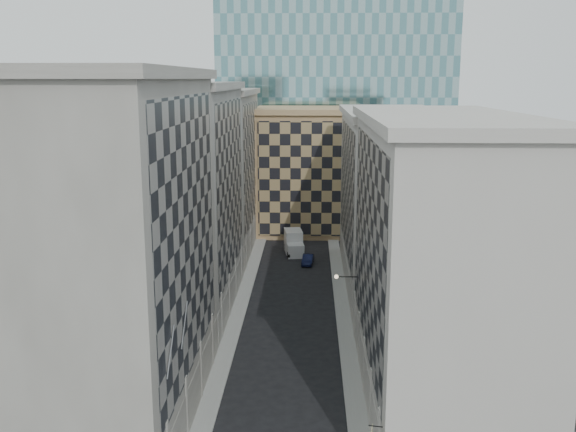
# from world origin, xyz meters

# --- Properties ---
(sidewalk_west) EXTENTS (1.50, 100.00, 0.15)m
(sidewalk_west) POSITION_xyz_m (-5.25, 30.00, 0.07)
(sidewalk_west) COLOR #979692
(sidewalk_west) RESTS_ON ground
(sidewalk_east) EXTENTS (1.50, 100.00, 0.15)m
(sidewalk_east) POSITION_xyz_m (5.25, 30.00, 0.07)
(sidewalk_east) COLOR #979692
(sidewalk_east) RESTS_ON ground
(bldg_left_a) EXTENTS (10.80, 22.80, 23.70)m
(bldg_left_a) POSITION_xyz_m (-10.88, 11.00, 11.82)
(bldg_left_a) COLOR gray
(bldg_left_a) RESTS_ON ground
(bldg_left_b) EXTENTS (10.80, 22.80, 22.70)m
(bldg_left_b) POSITION_xyz_m (-10.88, 33.00, 11.32)
(bldg_left_b) COLOR gray
(bldg_left_b) RESTS_ON ground
(bldg_left_c) EXTENTS (10.80, 22.80, 21.70)m
(bldg_left_c) POSITION_xyz_m (-10.88, 55.00, 10.83)
(bldg_left_c) COLOR gray
(bldg_left_c) RESTS_ON ground
(bldg_right_a) EXTENTS (10.80, 26.80, 20.70)m
(bldg_right_a) POSITION_xyz_m (10.88, 15.00, 10.32)
(bldg_right_a) COLOR #BBB5AB
(bldg_right_a) RESTS_ON ground
(bldg_right_b) EXTENTS (10.80, 28.80, 19.70)m
(bldg_right_b) POSITION_xyz_m (10.89, 42.00, 9.85)
(bldg_right_b) COLOR #BBB5AB
(bldg_right_b) RESTS_ON ground
(tan_block) EXTENTS (16.80, 14.80, 18.80)m
(tan_block) POSITION_xyz_m (2.00, 67.90, 9.44)
(tan_block) COLOR tan
(tan_block) RESTS_ON ground
(church_tower) EXTENTS (7.20, 7.20, 51.50)m
(church_tower) POSITION_xyz_m (0.00, 82.00, 26.95)
(church_tower) COLOR #2B2621
(church_tower) RESTS_ON ground
(flagpoles_left) EXTENTS (0.10, 6.33, 2.33)m
(flagpoles_left) POSITION_xyz_m (-5.90, 6.00, 8.00)
(flagpoles_left) COLOR gray
(flagpoles_left) RESTS_ON ground
(bracket_lamp) EXTENTS (1.98, 0.36, 0.36)m
(bracket_lamp) POSITION_xyz_m (4.38, 24.00, 6.20)
(bracket_lamp) COLOR black
(bracket_lamp) RESTS_ON ground
(box_truck) EXTENTS (2.95, 5.75, 3.02)m
(box_truck) POSITION_xyz_m (-0.28, 54.10, 1.31)
(box_truck) COLOR silver
(box_truck) RESTS_ON ground
(dark_car) EXTENTS (1.64, 3.83, 1.23)m
(dark_car) POSITION_xyz_m (1.64, 48.83, 0.61)
(dark_car) COLOR #0E1333
(dark_car) RESTS_ON ground
(shop_sign) EXTENTS (0.78, 0.69, 0.77)m
(shop_sign) POSITION_xyz_m (5.42, 3.00, 3.84)
(shop_sign) COLOR black
(shop_sign) RESTS_ON ground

